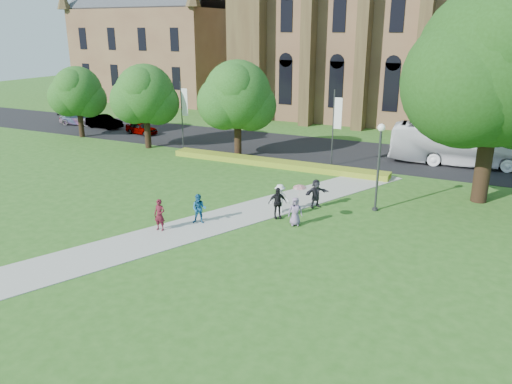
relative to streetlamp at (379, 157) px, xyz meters
The scene contains 24 objects.
ground 10.46m from the streetlamp, 139.09° to the right, with size 160.00×160.00×0.00m, color #2B5B1B.
road 15.79m from the streetlamp, 119.05° to the left, with size 160.00×10.00×0.02m, color black.
footpath 9.86m from the streetlamp, 143.75° to the right, with size 3.20×30.00×0.04m, color #B2B2A8.
flower_hedge 12.02m from the streetlamp, 144.81° to the left, with size 18.00×1.40×0.45m, color gold.
cathedral 34.70m from the streetlamp, 85.70° to the left, with size 52.60×18.25×28.00m.
building_west 54.93m from the streetlamp, 139.46° to the left, with size 22.00×14.00×18.30m.
streetlamp is the anchor object (origin of this frame).
large_tree 8.73m from the streetlamp, 39.29° to the left, with size 9.60×9.60×13.20m.
street_tree_0 23.77m from the streetlamp, 161.57° to the left, with size 5.20×5.20×7.50m.
street_tree_1 15.81m from the streetlamp, 149.35° to the left, with size 5.60×5.60×8.05m.
street_tree_2 32.65m from the streetlamp, 164.90° to the left, with size 4.80×4.80×6.95m.
banner_pole_0 10.23m from the streetlamp, 121.76° to the left, with size 0.70×0.10×6.00m.
banner_pole_1 21.25m from the streetlamp, 155.83° to the left, with size 0.70×0.10×6.00m.
tour_coach 14.10m from the streetlamp, 73.67° to the left, with size 2.70×11.55×3.22m, color silver.
car_0 29.65m from the streetlamp, 155.73° to the left, with size 1.46×3.63×1.24m, color gray.
car_1 35.19m from the streetlamp, 158.28° to the left, with size 1.49×4.29×1.41m, color gray.
car_2 39.05m from the streetlamp, 159.99° to the left, with size 1.80×4.44×1.29m, color gray.
pedestrian_0 12.94m from the streetlamp, 139.81° to the right, with size 0.63×0.41×1.73m, color #51121E.
pedestrian_1 10.80m from the streetlamp, 142.48° to the right, with size 0.81×0.63×1.68m, color #1A5682.
pedestrian_2 6.24m from the streetlamp, 149.21° to the right, with size 1.13×0.65×1.74m, color silver.
pedestrian_3 6.52m from the streetlamp, 141.31° to the right, with size 1.07×0.44×1.82m, color black.
pedestrian_4 6.08m from the streetlamp, 128.20° to the right, with size 0.78×0.51×1.59m, color gray.
pedestrian_5 4.29m from the streetlamp, 162.15° to the right, with size 1.62×0.52×1.75m, color #242229.
parasol 5.53m from the streetlamp, 127.35° to the right, with size 0.73×0.73×0.64m, color #BF87A2.
Camera 1 is at (13.28, -21.92, 10.40)m, focal length 35.00 mm.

